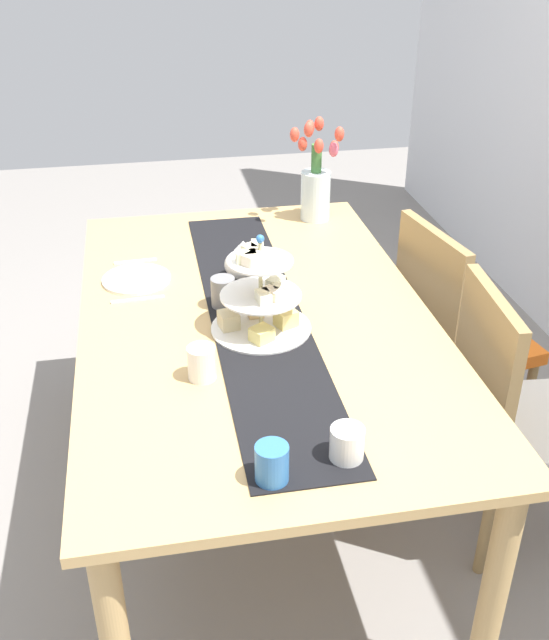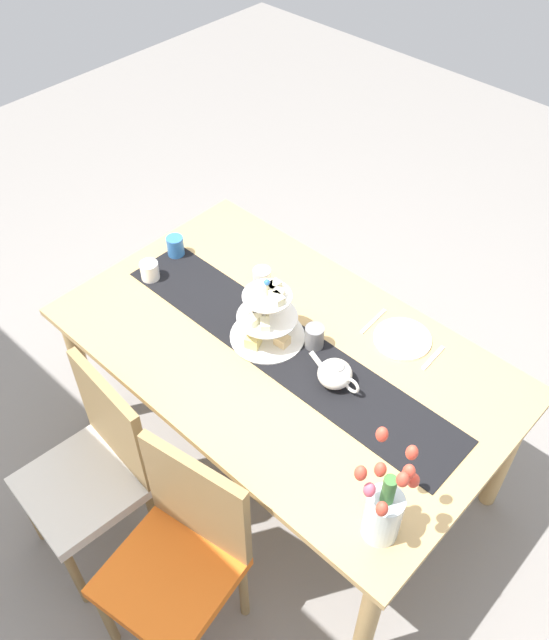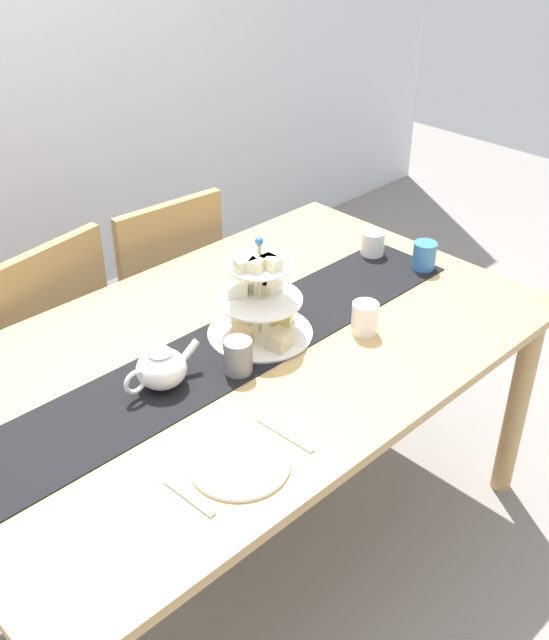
# 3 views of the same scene
# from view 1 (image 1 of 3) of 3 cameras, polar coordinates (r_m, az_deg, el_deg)

# --- Properties ---
(ground_plane) EXTENTS (8.00, 8.00, 0.00)m
(ground_plane) POSITION_cam_1_polar(r_m,az_deg,el_deg) (2.76, -1.21, -13.55)
(ground_plane) COLOR gray
(dining_table) EXTENTS (1.78, 1.08, 0.76)m
(dining_table) POSITION_cam_1_polar(r_m,az_deg,el_deg) (2.35, -1.38, -1.57)
(dining_table) COLOR tan
(dining_table) RESTS_ON ground_plane
(chair_left) EXTENTS (0.49, 0.49, 0.91)m
(chair_left) POSITION_cam_1_polar(r_m,az_deg,el_deg) (2.83, 13.42, -0.66)
(chair_left) COLOR olive
(chair_left) RESTS_ON ground_plane
(chair_right) EXTENTS (0.45, 0.45, 0.91)m
(chair_right) POSITION_cam_1_polar(r_m,az_deg,el_deg) (2.45, 17.85, -6.50)
(chair_right) COLOR olive
(chair_right) RESTS_ON ground_plane
(table_runner) EXTENTS (1.58, 0.28, 0.00)m
(table_runner) POSITION_cam_1_polar(r_m,az_deg,el_deg) (2.31, -1.34, 0.42)
(table_runner) COLOR black
(table_runner) RESTS_ON dining_table
(tiered_cake_stand) EXTENTS (0.30, 0.30, 0.30)m
(tiered_cake_stand) POSITION_cam_1_polar(r_m,az_deg,el_deg) (2.18, -1.08, 1.48)
(tiered_cake_stand) COLOR beige
(tiered_cake_stand) RESTS_ON table_runner
(teapot) EXTENTS (0.24, 0.13, 0.14)m
(teapot) POSITION_cam_1_polar(r_m,az_deg,el_deg) (2.50, -2.38, 4.39)
(teapot) COLOR white
(teapot) RESTS_ON table_runner
(tulip_vase) EXTENTS (0.16, 0.20, 0.41)m
(tulip_vase) POSITION_cam_1_polar(r_m,az_deg,el_deg) (2.97, 3.19, 10.43)
(tulip_vase) COLOR silver
(tulip_vase) RESTS_ON dining_table
(cream_jug) EXTENTS (0.08, 0.08, 0.08)m
(cream_jug) POSITION_cam_1_polar(r_m,az_deg,el_deg) (1.73, 5.56, -9.42)
(cream_jug) COLOR white
(cream_jug) RESTS_ON dining_table
(dinner_plate_left) EXTENTS (0.23, 0.23, 0.01)m
(dinner_plate_left) POSITION_cam_1_polar(r_m,az_deg,el_deg) (2.56, -10.52, 3.10)
(dinner_plate_left) COLOR white
(dinner_plate_left) RESTS_ON dining_table
(fork_left) EXTENTS (0.02, 0.15, 0.01)m
(fork_left) POSITION_cam_1_polar(r_m,az_deg,el_deg) (2.69, -10.59, 4.43)
(fork_left) COLOR silver
(fork_left) RESTS_ON dining_table
(knife_left) EXTENTS (0.02, 0.17, 0.01)m
(knife_left) POSITION_cam_1_polar(r_m,az_deg,el_deg) (2.43, -10.43, 1.55)
(knife_left) COLOR silver
(knife_left) RESTS_ON dining_table
(mug_grey) EXTENTS (0.08, 0.08, 0.09)m
(mug_grey) POSITION_cam_1_polar(r_m,az_deg,el_deg) (2.34, -3.96, 2.15)
(mug_grey) COLOR slate
(mug_grey) RESTS_ON table_runner
(mug_white_text) EXTENTS (0.08, 0.08, 0.09)m
(mug_white_text) POSITION_cam_1_polar(r_m,az_deg,el_deg) (2.00, -5.59, -3.29)
(mug_white_text) COLOR white
(mug_white_text) RESTS_ON dining_table
(mug_orange) EXTENTS (0.08, 0.08, 0.09)m
(mug_orange) POSITION_cam_1_polar(r_m,az_deg,el_deg) (1.66, -0.21, -10.95)
(mug_orange) COLOR #3370B7
(mug_orange) RESTS_ON dining_table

